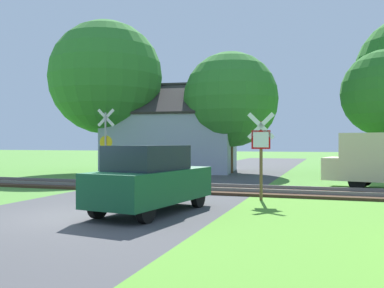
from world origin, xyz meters
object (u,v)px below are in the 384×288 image
object	(u,v)px
house	(172,140)
tree_center	(231,100)
parked_car	(151,179)
crossing_sign_far	(106,140)
stop_sign_near	(261,148)
tree_left	(106,78)

from	to	relation	value
house	tree_center	bearing A→B (deg)	-11.04
tree_center	house	bearing A→B (deg)	175.39
tree_center	parked_car	xyz separation A→B (m)	(1.33, -15.20, -3.60)
crossing_sign_far	house	size ratio (longest dim) A/B	0.40
stop_sign_near	crossing_sign_far	distance (m)	9.49
parked_car	house	bearing A→B (deg)	117.64
house	tree_left	xyz separation A→B (m)	(-3.82, -1.76, 3.98)
tree_left	tree_center	size ratio (longest dim) A/B	1.30
house	parked_car	xyz separation A→B (m)	(5.28, -15.52, -1.12)
tree_left	parked_car	size ratio (longest dim) A/B	2.28
tree_left	tree_center	bearing A→B (deg)	10.52
tree_left	parked_car	distance (m)	17.27
house	tree_center	world-z (taller)	tree_center
house	parked_car	size ratio (longest dim) A/B	2.10
crossing_sign_far	tree_left	size ratio (longest dim) A/B	0.37
tree_left	tree_center	world-z (taller)	tree_left
stop_sign_near	parked_car	world-z (taller)	stop_sign_near
stop_sign_near	house	distance (m)	14.41
tree_left	parked_car	xyz separation A→B (m)	(9.10, -13.76, -5.10)
crossing_sign_far	house	bearing A→B (deg)	78.69
stop_sign_near	crossing_sign_far	size ratio (longest dim) A/B	0.81
crossing_sign_far	tree_center	xyz separation A→B (m)	(4.54, 7.21, 2.51)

